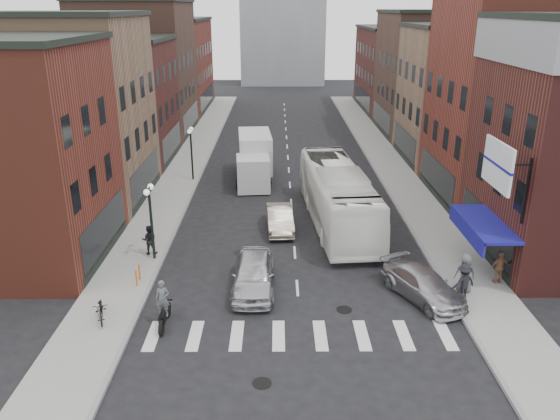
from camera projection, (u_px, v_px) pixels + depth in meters
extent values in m
plane|color=black|center=(298.00, 298.00, 24.97)|extent=(160.00, 160.00, 0.00)
cube|color=gray|center=(187.00, 166.00, 45.52)|extent=(3.00, 74.00, 0.15)
cube|color=gray|center=(390.00, 166.00, 45.60)|extent=(3.00, 74.00, 0.15)
cube|color=gray|center=(205.00, 167.00, 45.55)|extent=(0.20, 74.00, 0.16)
cube|color=gray|center=(372.00, 167.00, 45.62)|extent=(0.20, 74.00, 0.16)
cube|color=silver|center=(301.00, 335.00, 22.16)|extent=(12.00, 2.20, 0.01)
cube|color=black|center=(104.00, 229.00, 28.58)|extent=(0.08, 7.20, 2.20)
cube|color=#836248|center=(64.00, 113.00, 35.92)|extent=(10.00, 10.00, 12.00)
cube|color=black|center=(145.00, 176.00, 37.48)|extent=(0.08, 8.00, 2.20)
cube|color=black|center=(50.00, 13.00, 33.77)|extent=(10.30, 10.20, 0.30)
cube|color=#4E1E1B|center=(110.00, 103.00, 45.64)|extent=(10.00, 10.00, 10.00)
cube|color=black|center=(172.00, 142.00, 46.85)|extent=(0.08, 8.00, 2.20)
cube|color=black|center=(103.00, 38.00, 43.84)|extent=(10.30, 10.20, 0.30)
cube|color=#4E3127|center=(139.00, 70.00, 55.42)|extent=(10.00, 12.00, 13.00)
cube|color=black|center=(191.00, 118.00, 57.16)|extent=(0.08, 9.60, 2.20)
cube|color=black|center=(133.00, 0.00, 53.10)|extent=(10.30, 12.20, 0.30)
cube|color=maroon|center=(166.00, 66.00, 68.89)|extent=(10.00, 16.00, 11.00)
cube|color=black|center=(207.00, 97.00, 70.28)|extent=(0.08, 12.80, 2.20)
cube|color=black|center=(163.00, 19.00, 66.91)|extent=(10.30, 16.20, 0.30)
cube|color=black|center=(486.00, 228.00, 28.68)|extent=(0.08, 7.20, 2.20)
cube|color=maroon|center=(520.00, 97.00, 35.71)|extent=(10.00, 10.00, 14.00)
cube|color=black|center=(436.00, 176.00, 37.58)|extent=(0.08, 8.00, 2.20)
cube|color=#836248|center=(468.00, 96.00, 45.61)|extent=(10.00, 10.00, 11.00)
cube|color=black|center=(404.00, 142.00, 46.95)|extent=(0.08, 8.00, 2.20)
cube|color=black|center=(476.00, 25.00, 43.63)|extent=(10.30, 10.20, 0.30)
cube|color=#4E3127|center=(433.00, 75.00, 55.74)|extent=(10.00, 12.00, 12.00)
cube|color=black|center=(381.00, 118.00, 57.25)|extent=(0.08, 9.60, 2.20)
cube|color=black|center=(439.00, 11.00, 53.59)|extent=(10.30, 12.20, 0.30)
cube|color=#4E1E1B|center=(403.00, 70.00, 69.21)|extent=(10.00, 16.00, 10.00)
cube|color=black|center=(362.00, 97.00, 70.37)|extent=(0.08, 12.80, 2.20)
cube|color=black|center=(406.00, 27.00, 67.41)|extent=(10.30, 16.20, 0.30)
cube|color=navy|center=(484.00, 223.00, 26.41)|extent=(1.80, 5.00, 0.15)
cube|color=navy|center=(466.00, 230.00, 26.53)|extent=(0.10, 5.00, 0.70)
cylinder|color=black|center=(526.00, 191.00, 23.74)|extent=(0.12, 0.12, 3.00)
cylinder|color=black|center=(514.00, 165.00, 23.32)|extent=(1.40, 0.08, 0.08)
cube|color=silver|center=(498.00, 165.00, 23.31)|extent=(0.12, 3.00, 2.00)
cylinder|color=black|center=(152.00, 226.00, 27.99)|extent=(0.14, 0.14, 4.00)
cylinder|color=black|center=(148.00, 189.00, 27.29)|extent=(0.06, 0.90, 0.06)
sphere|color=white|center=(147.00, 192.00, 26.88)|extent=(0.32, 0.32, 0.32)
sphere|color=white|center=(151.00, 187.00, 27.73)|extent=(0.32, 0.32, 0.32)
cylinder|color=black|center=(192.00, 156.00, 41.10)|extent=(0.14, 0.14, 4.00)
cylinder|color=black|center=(190.00, 130.00, 40.41)|extent=(0.06, 0.90, 0.06)
sphere|color=white|center=(189.00, 132.00, 40.00)|extent=(0.32, 0.32, 0.32)
sphere|color=white|center=(191.00, 129.00, 40.84)|extent=(0.32, 0.32, 0.32)
cylinder|color=#D8590C|center=(136.00, 278.00, 25.68)|extent=(0.08, 0.08, 0.80)
cylinder|color=#D8590C|center=(139.00, 272.00, 26.24)|extent=(0.08, 0.08, 0.80)
cube|color=silver|center=(253.00, 174.00, 39.15)|extent=(2.52, 2.69, 2.42)
cube|color=black|center=(253.00, 170.00, 39.07)|extent=(2.46, 1.54, 1.06)
cube|color=silver|center=(255.00, 151.00, 42.34)|extent=(2.82, 5.21, 2.80)
cube|color=navy|center=(255.00, 151.00, 42.34)|extent=(2.60, 2.13, 1.16)
cube|color=black|center=(255.00, 171.00, 42.72)|extent=(2.63, 6.43, 0.34)
cylinder|color=black|center=(238.00, 184.00, 39.63)|extent=(0.27, 0.87, 0.87)
cylinder|color=black|center=(269.00, 184.00, 39.64)|extent=(0.27, 0.87, 0.87)
cylinder|color=black|center=(241.00, 171.00, 42.71)|extent=(0.27, 0.87, 0.87)
cylinder|color=black|center=(269.00, 171.00, 42.72)|extent=(0.27, 0.87, 0.87)
cylinder|color=black|center=(242.00, 165.00, 44.52)|extent=(0.27, 0.87, 0.87)
cylinder|color=black|center=(270.00, 165.00, 44.53)|extent=(0.27, 0.87, 0.87)
cylinder|color=black|center=(168.00, 310.00, 23.45)|extent=(0.13, 0.64, 0.64)
cylinder|color=black|center=(161.00, 328.00, 22.10)|extent=(0.13, 0.64, 0.64)
cube|color=black|center=(164.00, 314.00, 22.70)|extent=(0.28, 1.16, 0.34)
cube|color=black|center=(166.00, 300.00, 23.06)|extent=(0.53, 0.08, 0.06)
imported|color=#505356|center=(163.00, 299.00, 22.33)|extent=(0.59, 0.40, 1.59)
imported|color=white|center=(337.00, 196.00, 33.06)|extent=(4.04, 13.02, 3.57)
imported|color=silver|center=(253.00, 274.00, 25.46)|extent=(1.98, 4.88, 1.66)
imported|color=#B8AD95|center=(280.00, 219.00, 32.44)|extent=(1.73, 4.33, 1.40)
imported|color=#B0B0B5|center=(423.00, 285.00, 24.76)|extent=(3.74, 5.01, 1.35)
imported|color=black|center=(101.00, 310.00, 22.89)|extent=(1.11, 1.85, 0.92)
imported|color=black|center=(149.00, 240.00, 28.90)|extent=(0.83, 0.55, 1.61)
imported|color=black|center=(464.00, 282.00, 24.37)|extent=(1.21, 0.87, 1.69)
imported|color=#8C6247|center=(500.00, 267.00, 25.82)|extent=(1.02, 0.64, 1.61)
imported|color=#4E5055|center=(465.00, 273.00, 24.97)|extent=(0.97, 0.69, 1.88)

